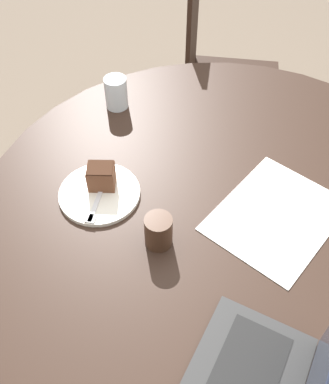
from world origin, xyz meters
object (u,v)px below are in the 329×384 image
(plate, at_px, (100,193))
(coffee_glass, at_px, (158,231))
(chair, at_px, (217,74))
(laptop, at_px, (264,380))

(plate, height_order, coffee_glass, coffee_glass)
(chair, xyz_separation_m, plate, (-0.82, -0.61, 0.25))
(coffee_glass, relative_size, laptop, 0.25)
(laptop, bearing_deg, chair, 25.78)
(chair, bearing_deg, plate, -16.16)
(chair, distance_m, plate, 1.05)
(plate, relative_size, laptop, 0.61)
(laptop, bearing_deg, coffee_glass, 57.79)
(plate, bearing_deg, laptop, -83.15)
(coffee_glass, bearing_deg, plate, 107.47)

